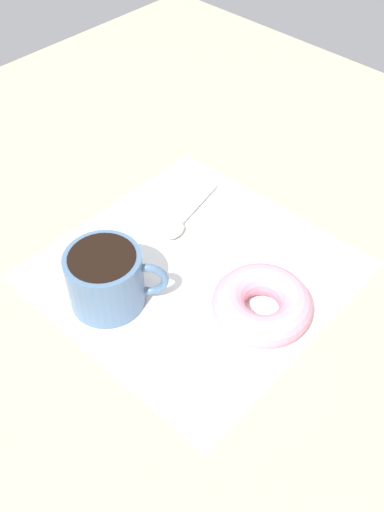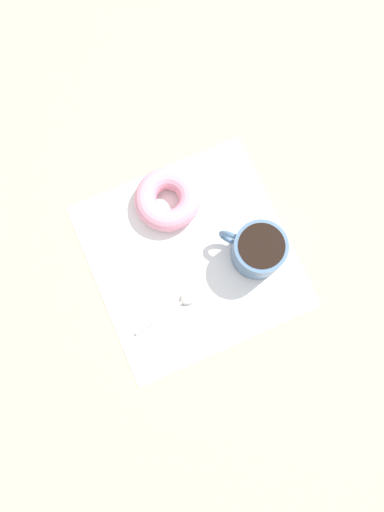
{
  "view_description": "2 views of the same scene",
  "coord_description": "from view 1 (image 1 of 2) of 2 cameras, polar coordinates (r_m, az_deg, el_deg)",
  "views": [
    {
      "loc": [
        -31.76,
        31.68,
        51.43
      ],
      "look_at": [
        0.43,
        -2.01,
        2.3
      ],
      "focal_mm": 40.0,
      "sensor_mm": 36.0,
      "label": 1
    },
    {
      "loc": [
        14.86,
        -7.99,
        82.82
      ],
      "look_at": [
        0.43,
        -2.01,
        2.3
      ],
      "focal_mm": 35.0,
      "sensor_mm": 36.0,
      "label": 2
    }
  ],
  "objects": [
    {
      "name": "ground_plane",
      "position": [
        0.69,
        -0.9,
        -2.94
      ],
      "size": [
        120.0,
        120.0,
        2.0
      ],
      "primitive_type": "cube",
      "color": "tan"
    },
    {
      "name": "napkin",
      "position": [
        0.69,
        0.0,
        -1.22
      ],
      "size": [
        33.46,
        33.46,
        0.3
      ],
      "primitive_type": "cube",
      "rotation": [
        0.0,
        0.0,
        0.02
      ],
      "color": "white",
      "rests_on": "ground_plane"
    },
    {
      "name": "coffee_cup",
      "position": [
        0.64,
        -8.53,
        -2.18
      ],
      "size": [
        9.81,
        9.45,
        7.09
      ],
      "color": "slate",
      "rests_on": "napkin"
    },
    {
      "name": "donut",
      "position": [
        0.64,
        7.01,
        -4.83
      ],
      "size": [
        11.16,
        11.16,
        3.69
      ],
      "primitive_type": "torus",
      "color": "pink",
      "rests_on": "napkin"
    },
    {
      "name": "spoon",
      "position": [
        0.74,
        -1.14,
        3.33
      ],
      "size": [
        4.1,
        12.6,
        0.9
      ],
      "color": "#B7B2A8",
      "rests_on": "napkin"
    }
  ]
}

